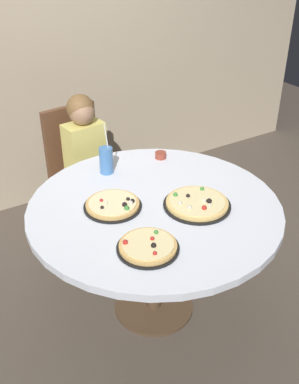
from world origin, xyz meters
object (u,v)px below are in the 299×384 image
Objects in this scene: pizza_veggie at (148,246)px; pizza_pepperoni at (197,203)px; sauce_bowl at (161,155)px; soda_cup at (106,160)px; chair_wooden at (79,166)px; dining_table at (154,218)px; diner_child at (93,182)px; pizza_cheese at (113,205)px.

pizza_pepperoni reaches higher than pizza_veggie.
soda_cup is at bearing 178.42° from sauce_bowl.
chair_wooden is at bearing 80.55° from pizza_veggie.
dining_table is 1.24× the size of diner_child.
sauce_bowl is at bearing 33.76° from pizza_cheese.
pizza_pepperoni is at bearing -103.71° from sauce_bowl.
pizza_cheese is 0.86× the size of pizza_pepperoni.
soda_cup reaches higher than pizza_cheese.
soda_cup is at bearing -94.78° from chair_wooden.
pizza_veggie is at bearing -99.45° from chair_wooden.
pizza_cheese reaches higher than dining_table.
pizza_cheese is at bearing -146.24° from sauce_bowl.
soda_cup reaches higher than dining_table.
soda_cup is 4.40× the size of sauce_bowl.
sauce_bowl is at bearing 53.56° from pizza_veggie.
chair_wooden is 3.09× the size of soda_cup.
pizza_pepperoni is at bearing 22.89° from pizza_veggie.
soda_cup is (-0.06, 0.44, 0.17)m from dining_table.
diner_child is at bearing 129.20° from sauce_bowl.
pizza_veggie is 0.44m from pizza_pepperoni.
pizza_cheese is 0.99× the size of soda_cup.
soda_cup is at bearing 97.16° from dining_table.
chair_wooden is (-0.01, 1.00, -0.13)m from dining_table.
diner_child is at bearing -84.49° from chair_wooden.
diner_child reaches higher than dining_table.
diner_child is (0.01, 0.81, -0.18)m from dining_table.
pizza_pepperoni reaches higher than pizza_cheese.
diner_child is 15.46× the size of sauce_bowl.
pizza_veggie is (-0.23, -0.30, 0.10)m from dining_table.
chair_wooden reaches higher than dining_table.
diner_child is at bearing 74.01° from pizza_cheese.
pizza_cheese is at bearing -112.05° from soda_cup.
pizza_cheese is (-0.21, -0.73, 0.28)m from diner_child.
chair_wooden is at bearing 90.55° from dining_table.
pizza_pepperoni is 0.58m from sauce_bowl.
pizza_cheese is at bearing -105.99° from diner_child.
pizza_pepperoni is at bearing -67.71° from soda_cup.
dining_table is 1.41× the size of chair_wooden.
pizza_cheese is at bearing 156.50° from dining_table.
soda_cup is (0.14, 0.36, 0.06)m from pizza_cheese.
pizza_cheese is at bearing -101.86° from chair_wooden.
pizza_veggie is 0.92m from sauce_bowl.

